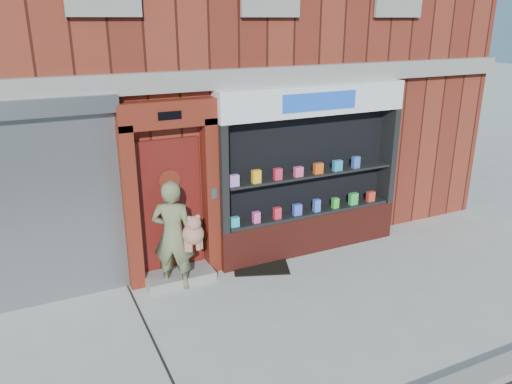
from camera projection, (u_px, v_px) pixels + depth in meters
ground at (268, 323)px, 6.97m from camera, size 80.00×80.00×0.00m
building at (143, 20)px, 10.75m from camera, size 12.00×8.16×8.00m
shutter_bay at (10, 197)px, 6.82m from camera, size 3.10×0.30×3.04m
red_door_bay at (172, 193)px, 7.77m from camera, size 1.52×0.58×2.90m
pharmacy_bay at (310, 178)px, 8.78m from camera, size 3.50×0.41×3.00m
woman at (175, 235)px, 7.64m from camera, size 0.82×0.69×1.77m
doormat at (261, 266)px, 8.56m from camera, size 1.10×0.93×0.02m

